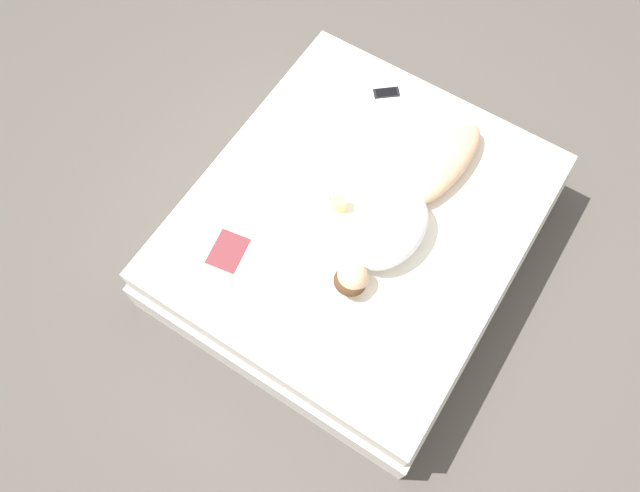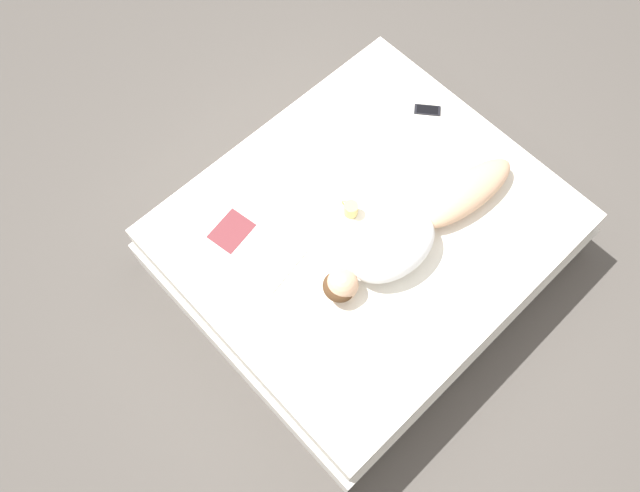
{
  "view_description": "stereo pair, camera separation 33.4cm",
  "coord_description": "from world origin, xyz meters",
  "px_view_note": "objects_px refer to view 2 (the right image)",
  "views": [
    {
      "loc": [
        -0.68,
        1.46,
        3.59
      ],
      "look_at": [
        0.06,
        0.31,
        0.54
      ],
      "focal_mm": 35.0,
      "sensor_mm": 36.0,
      "label": 1
    },
    {
      "loc": [
        -0.94,
        1.25,
        3.59
      ],
      "look_at": [
        0.06,
        0.31,
        0.54
      ],
      "focal_mm": 35.0,
      "sensor_mm": 36.0,
      "label": 2
    }
  ],
  "objects_px": {
    "coffee_mug": "(351,209)",
    "open_magazine": "(250,244)",
    "cell_phone": "(427,110)",
    "person": "(410,233)"
  },
  "relations": [
    {
      "from": "open_magazine",
      "to": "coffee_mug",
      "type": "relative_size",
      "value": 5.24
    },
    {
      "from": "cell_phone",
      "to": "person",
      "type": "bearing_deg",
      "value": 175.63
    },
    {
      "from": "open_magazine",
      "to": "cell_phone",
      "type": "relative_size",
      "value": 3.54
    },
    {
      "from": "open_magazine",
      "to": "coffee_mug",
      "type": "xyz_separation_m",
      "value": [
        -0.24,
        -0.54,
        0.04
      ]
    },
    {
      "from": "coffee_mug",
      "to": "person",
      "type": "bearing_deg",
      "value": -162.96
    },
    {
      "from": "coffee_mug",
      "to": "open_magazine",
      "type": "bearing_deg",
      "value": 66.08
    },
    {
      "from": "cell_phone",
      "to": "open_magazine",
      "type": "bearing_deg",
      "value": 137.41
    },
    {
      "from": "person",
      "to": "coffee_mug",
      "type": "xyz_separation_m",
      "value": [
        0.34,
        0.1,
        -0.06
      ]
    },
    {
      "from": "coffee_mug",
      "to": "cell_phone",
      "type": "distance_m",
      "value": 0.85
    },
    {
      "from": "person",
      "to": "cell_phone",
      "type": "distance_m",
      "value": 0.89
    }
  ]
}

